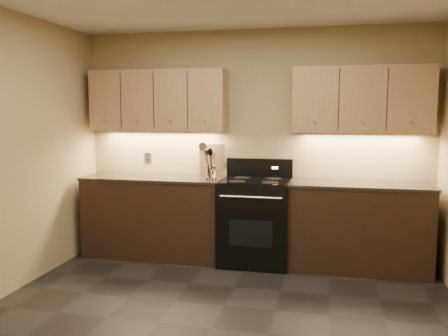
% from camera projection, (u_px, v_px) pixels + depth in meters
% --- Properties ---
extents(floor, '(4.00, 4.00, 0.00)m').
position_uv_depth(floor, '(212.00, 328.00, 3.69)').
color(floor, black).
rests_on(floor, ground).
extents(wall_back, '(4.00, 0.04, 2.60)m').
position_uv_depth(wall_back, '(253.00, 144.00, 5.47)').
color(wall_back, '#9F8B5D').
rests_on(wall_back, ground).
extents(counter_left, '(1.62, 0.62, 0.93)m').
position_uv_depth(counter_left, '(156.00, 216.00, 5.52)').
color(counter_left, black).
rests_on(counter_left, ground).
extents(counter_right, '(1.46, 0.62, 0.93)m').
position_uv_depth(counter_right, '(358.00, 226.00, 5.03)').
color(counter_right, black).
rests_on(counter_right, ground).
extents(stove, '(0.76, 0.68, 1.14)m').
position_uv_depth(stove, '(256.00, 220.00, 5.24)').
color(stove, black).
rests_on(stove, ground).
extents(upper_cab_left, '(1.60, 0.30, 0.70)m').
position_uv_depth(upper_cab_left, '(158.00, 101.00, 5.50)').
color(upper_cab_left, tan).
rests_on(upper_cab_left, wall_back).
extents(upper_cab_right, '(1.44, 0.30, 0.70)m').
position_uv_depth(upper_cab_right, '(362.00, 100.00, 5.01)').
color(upper_cab_right, tan).
rests_on(upper_cab_right, wall_back).
extents(outlet_plate, '(0.08, 0.01, 0.12)m').
position_uv_depth(outlet_plate, '(148.00, 157.00, 5.77)').
color(outlet_plate, '#B2B5BA').
rests_on(outlet_plate, wall_back).
extents(utensil_crock, '(0.14, 0.14, 0.13)m').
position_uv_depth(utensil_crock, '(211.00, 174.00, 5.25)').
color(utensil_crock, white).
rests_on(utensil_crock, counter_left).
extents(cutting_board, '(0.32, 0.16, 0.38)m').
position_uv_depth(cutting_board, '(212.00, 159.00, 5.55)').
color(cutting_board, tan).
rests_on(cutting_board, counter_left).
extents(wooden_spoon, '(0.12, 0.11, 0.29)m').
position_uv_depth(wooden_spoon, '(207.00, 165.00, 5.24)').
color(wooden_spoon, tan).
rests_on(wooden_spoon, utensil_crock).
extents(black_spoon, '(0.07, 0.14, 0.33)m').
position_uv_depth(black_spoon, '(212.00, 163.00, 5.26)').
color(black_spoon, black).
rests_on(black_spoon, utensil_crock).
extents(black_turner, '(0.15, 0.15, 0.34)m').
position_uv_depth(black_turner, '(210.00, 164.00, 5.21)').
color(black_turner, black).
rests_on(black_turner, utensil_crock).
extents(steel_spatula, '(0.24, 0.10, 0.40)m').
position_uv_depth(steel_spatula, '(213.00, 160.00, 5.23)').
color(steel_spatula, silver).
rests_on(steel_spatula, utensil_crock).
extents(steel_skimmer, '(0.22, 0.12, 0.40)m').
position_uv_depth(steel_skimmer, '(213.00, 160.00, 5.21)').
color(steel_skimmer, silver).
rests_on(steel_skimmer, utensil_crock).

